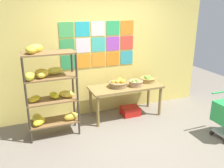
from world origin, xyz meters
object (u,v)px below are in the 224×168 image
(fruit_basket_back_left, at_px, (136,83))
(fruit_basket_back_right, at_px, (148,79))
(display_table, at_px, (126,90))
(produce_crate_under_table, at_px, (130,111))
(banana_shelf_unit, at_px, (48,89))
(fruit_basket_centre, at_px, (118,83))

(fruit_basket_back_left, height_order, fruit_basket_back_right, same)
(display_table, relative_size, produce_crate_under_table, 4.04)
(banana_shelf_unit, distance_m, fruit_basket_back_left, 1.79)
(fruit_basket_back_right, bearing_deg, fruit_basket_back_left, -155.16)
(fruit_basket_back_left, bearing_deg, fruit_basket_centre, 166.17)
(banana_shelf_unit, relative_size, fruit_basket_back_right, 4.80)
(produce_crate_under_table, bearing_deg, fruit_basket_back_right, 12.71)
(banana_shelf_unit, bearing_deg, fruit_basket_centre, 9.57)
(fruit_basket_back_left, distance_m, produce_crate_under_table, 0.66)
(fruit_basket_centre, relative_size, fruit_basket_back_right, 1.12)
(banana_shelf_unit, distance_m, display_table, 1.63)
(fruit_basket_centre, xyz_separation_m, fruit_basket_back_left, (0.35, -0.09, -0.00))
(fruit_basket_centre, bearing_deg, fruit_basket_back_right, 6.65)
(fruit_basket_back_left, distance_m, fruit_basket_back_right, 0.41)
(fruit_basket_back_right, bearing_deg, display_table, -170.18)
(fruit_basket_centre, height_order, fruit_basket_back_left, fruit_basket_centre)
(fruit_basket_back_right, height_order, produce_crate_under_table, fruit_basket_back_right)
(banana_shelf_unit, xyz_separation_m, display_table, (1.58, 0.23, -0.31))
(display_table, xyz_separation_m, produce_crate_under_table, (0.12, -0.00, -0.49))
(banana_shelf_unit, height_order, fruit_basket_back_right, banana_shelf_unit)
(display_table, distance_m, fruit_basket_back_left, 0.26)
(banana_shelf_unit, distance_m, produce_crate_under_table, 1.89)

